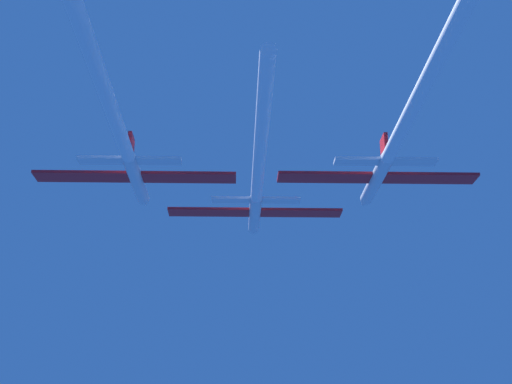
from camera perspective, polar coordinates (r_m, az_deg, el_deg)
jet_lead at (r=62.40m, az=0.11°, el=0.74°), size 15.73×37.16×2.61m
jet_left_wing at (r=52.93m, az=-10.05°, el=4.43°), size 15.73×38.96×2.61m
jet_right_wing at (r=54.19m, az=10.42°, el=3.98°), size 15.73×36.99×2.61m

